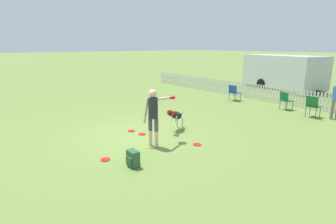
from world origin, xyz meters
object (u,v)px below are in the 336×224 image
(folding_chair_green_right, at_px, (286,99))
(equipment_trailer, at_px, (282,71))
(leaping_dog, at_px, (176,116))
(frisbee_near_handler, at_px, (197,144))
(frisbee_near_dog, at_px, (142,134))
(folding_chair_blue_left, at_px, (313,105))
(backpack_on_grass, at_px, (133,159))
(frisbee_far_scatter, at_px, (105,159))
(folding_chair_center, at_px, (234,91))
(frisbee_midfield, at_px, (131,131))
(handler_person, at_px, (154,111))

(folding_chair_green_right, bearing_deg, equipment_trailer, -46.74)
(leaping_dog, distance_m, frisbee_near_handler, 1.63)
(frisbee_near_dog, height_order, folding_chair_blue_left, folding_chair_blue_left)
(frisbee_near_handler, bearing_deg, folding_chair_blue_left, 82.59)
(folding_chair_green_right, xyz_separation_m, equipment_trailer, (-3.27, 5.65, 0.70))
(frisbee_near_handler, xyz_separation_m, backpack_on_grass, (0.04, -2.28, 0.20))
(frisbee_far_scatter, relative_size, backpack_on_grass, 0.60)
(folding_chair_center, bearing_deg, equipment_trailer, -84.86)
(frisbee_midfield, xyz_separation_m, frisbee_far_scatter, (1.63, -1.77, 0.00))
(handler_person, relative_size, frisbee_far_scatter, 6.84)
(handler_person, height_order, frisbee_far_scatter, handler_person)
(leaping_dog, bearing_deg, frisbee_near_handler, 138.12)
(frisbee_near_dog, xyz_separation_m, folding_chair_blue_left, (2.63, 6.71, 0.54))
(frisbee_near_dog, distance_m, equipment_trailer, 13.00)
(handler_person, xyz_separation_m, frisbee_far_scatter, (0.01, -1.61, -1.08))
(frisbee_far_scatter, distance_m, equipment_trailer, 15.05)
(handler_person, distance_m, frisbee_near_dog, 1.56)
(handler_person, distance_m, leaping_dog, 1.72)
(frisbee_near_handler, xyz_separation_m, folding_chair_blue_left, (0.77, 5.94, 0.54))
(backpack_on_grass, height_order, folding_chair_blue_left, folding_chair_blue_left)
(folding_chair_center, bearing_deg, frisbee_far_scatter, 107.26)
(handler_person, xyz_separation_m, backpack_on_grass, (0.80, -1.24, -0.88))
(frisbee_near_handler, distance_m, folding_chair_green_right, 6.41)
(frisbee_far_scatter, bearing_deg, frisbee_midfield, 132.62)
(frisbee_near_dog, distance_m, frisbee_midfield, 0.53)
(equipment_trailer, bearing_deg, frisbee_far_scatter, -63.84)
(handler_person, bearing_deg, frisbee_near_dog, 140.47)
(leaping_dog, relative_size, folding_chair_blue_left, 1.26)
(frisbee_near_dog, bearing_deg, leaping_dog, 72.53)
(frisbee_near_dog, distance_m, folding_chair_blue_left, 7.23)
(folding_chair_green_right, bearing_deg, frisbee_midfield, 89.51)
(folding_chair_green_right, bearing_deg, frisbee_near_handler, 108.73)
(folding_chair_center, bearing_deg, handler_person, 110.67)
(folding_chair_blue_left, bearing_deg, frisbee_near_dog, 68.70)
(frisbee_far_scatter, height_order, equipment_trailer, equipment_trailer)
(frisbee_midfield, bearing_deg, handler_person, -5.62)
(leaping_dog, relative_size, equipment_trailer, 0.18)
(frisbee_far_scatter, xyz_separation_m, backpack_on_grass, (0.79, 0.37, 0.20))
(leaping_dog, height_order, equipment_trailer, equipment_trailer)
(handler_person, bearing_deg, folding_chair_center, 84.10)
(folding_chair_blue_left, xyz_separation_m, folding_chair_center, (-4.18, 0.24, -0.04))
(folding_chair_blue_left, relative_size, folding_chair_green_right, 1.08)
(leaping_dog, bearing_deg, folding_chair_blue_left, -138.31)
(handler_person, xyz_separation_m, equipment_trailer, (-3.13, 13.05, 0.12))
(frisbee_far_scatter, height_order, folding_chair_center, folding_chair_center)
(frisbee_far_scatter, relative_size, folding_chair_blue_left, 0.27)
(leaping_dog, xyz_separation_m, equipment_trailer, (-2.40, 11.59, 0.67))
(folding_chair_green_right, bearing_deg, folding_chair_blue_left, 176.21)
(handler_person, relative_size, backpack_on_grass, 4.10)
(frisbee_midfield, height_order, folding_chair_center, folding_chair_center)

